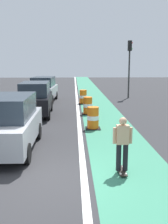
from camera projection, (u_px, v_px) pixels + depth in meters
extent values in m
plane|color=#2D2D30|center=(52.00, 179.00, 7.53)|extent=(100.00, 100.00, 0.00)
cube|color=#387F60|center=(98.00, 107.00, 19.40)|extent=(2.50, 80.00, 0.01)
cube|color=silver|center=(78.00, 107.00, 19.34)|extent=(0.20, 80.00, 0.01)
cube|color=black|center=(122.00, 171.00, 7.93)|extent=(0.22, 0.80, 0.02)
cylinder|color=silver|center=(118.00, 168.00, 8.19)|extent=(0.04, 0.11, 0.11)
cylinder|color=silver|center=(123.00, 168.00, 8.20)|extent=(0.04, 0.11, 0.11)
cylinder|color=silver|center=(121.00, 175.00, 7.68)|extent=(0.04, 0.11, 0.11)
cylinder|color=silver|center=(126.00, 175.00, 7.69)|extent=(0.04, 0.11, 0.11)
cylinder|color=black|center=(119.00, 157.00, 7.85)|extent=(0.15, 0.15, 0.82)
cylinder|color=black|center=(125.00, 157.00, 7.86)|extent=(0.15, 0.15, 0.82)
cube|color=tan|center=(123.00, 135.00, 7.73)|extent=(0.36, 0.22, 0.56)
cylinder|color=tan|center=(114.00, 136.00, 7.72)|extent=(0.09, 0.09, 0.48)
cylinder|color=tan|center=(131.00, 135.00, 7.74)|extent=(0.09, 0.09, 0.48)
sphere|color=tan|center=(123.00, 121.00, 7.66)|extent=(0.22, 0.22, 0.22)
cube|color=#9EA0A5|center=(10.00, 129.00, 9.90)|extent=(1.84, 4.60, 0.90)
cube|color=#232D38|center=(8.00, 107.00, 9.75)|extent=(1.62, 2.85, 0.80)
cylinder|color=black|center=(37.00, 131.00, 11.42)|extent=(0.28, 0.68, 0.68)
cylinder|color=black|center=(26.00, 153.00, 8.62)|extent=(0.28, 0.68, 0.68)
cube|color=black|center=(36.00, 103.00, 16.43)|extent=(1.98, 4.65, 0.90)
cube|color=#232D38|center=(35.00, 89.00, 16.27)|extent=(1.71, 2.90, 0.80)
cylinder|color=black|center=(26.00, 106.00, 17.86)|extent=(0.30, 0.69, 0.68)
cylinder|color=black|center=(50.00, 106.00, 17.97)|extent=(0.30, 0.69, 0.68)
cylinder|color=black|center=(18.00, 114.00, 15.06)|extent=(0.30, 0.69, 0.68)
cylinder|color=black|center=(48.00, 114.00, 15.17)|extent=(0.30, 0.69, 0.68)
cube|color=#9EA0A5|center=(44.00, 92.00, 22.24)|extent=(2.09, 4.70, 0.90)
cube|color=#232D38|center=(43.00, 82.00, 22.08)|extent=(1.78, 2.94, 0.80)
cylinder|color=black|center=(37.00, 95.00, 23.74)|extent=(0.32, 0.69, 0.68)
cylinder|color=black|center=(56.00, 95.00, 23.71)|extent=(0.32, 0.69, 0.68)
cylinder|color=black|center=(30.00, 100.00, 20.94)|extent=(0.32, 0.69, 0.68)
cylinder|color=black|center=(51.00, 100.00, 20.91)|extent=(0.32, 0.69, 0.68)
cylinder|color=orange|center=(93.00, 124.00, 13.14)|extent=(0.56, 0.56, 0.42)
cylinder|color=white|center=(93.00, 118.00, 13.08)|extent=(0.57, 0.57, 0.21)
cylinder|color=orange|center=(93.00, 111.00, 13.02)|extent=(0.56, 0.56, 0.42)
cube|color=black|center=(93.00, 128.00, 13.18)|extent=(0.73, 0.73, 0.04)
cylinder|color=orange|center=(88.00, 110.00, 16.84)|extent=(0.56, 0.56, 0.42)
cylinder|color=white|center=(88.00, 105.00, 16.78)|extent=(0.57, 0.57, 0.21)
cylinder|color=orange|center=(88.00, 100.00, 16.72)|extent=(0.56, 0.56, 0.42)
cube|color=black|center=(88.00, 114.00, 16.88)|extent=(0.73, 0.73, 0.04)
cylinder|color=orange|center=(83.00, 101.00, 21.04)|extent=(0.56, 0.56, 0.42)
cylinder|color=white|center=(83.00, 97.00, 20.98)|extent=(0.57, 0.57, 0.21)
cylinder|color=orange|center=(83.00, 93.00, 20.92)|extent=(0.56, 0.56, 0.42)
cube|color=black|center=(83.00, 103.00, 21.08)|extent=(0.73, 0.73, 0.04)
cylinder|color=#2D2D2D|center=(129.00, 75.00, 24.02)|extent=(0.14, 0.14, 4.20)
cube|color=black|center=(130.00, 46.00, 23.55)|extent=(0.32, 0.32, 0.90)
sphere|color=red|center=(132.00, 43.00, 23.51)|extent=(0.16, 0.16, 0.16)
sphere|color=green|center=(132.00, 49.00, 23.60)|extent=(0.16, 0.16, 0.16)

